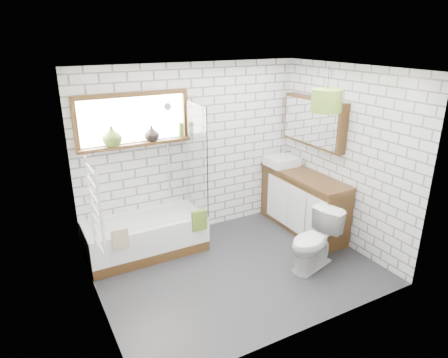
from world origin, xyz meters
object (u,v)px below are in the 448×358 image
bathtub (146,236)px  basin (282,161)px  vanity (303,202)px  toilet (314,241)px  pendant (326,101)px

bathtub → basin: 2.39m
bathtub → vanity: 2.39m
basin → toilet: 1.61m
pendant → basin: bearing=77.7°
vanity → pendant: (-0.31, -0.65, 1.65)m
vanity → pendant: size_ratio=4.25×
vanity → basin: basin is taller
toilet → basin: bearing=144.9°
vanity → toilet: 1.07m
basin → pendant: (-0.25, -1.15, 1.13)m
vanity → toilet: size_ratio=2.09×
bathtub → toilet: size_ratio=2.10×
toilet → vanity: bearing=133.0°
bathtub → vanity: vanity is taller
bathtub → pendant: 2.95m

